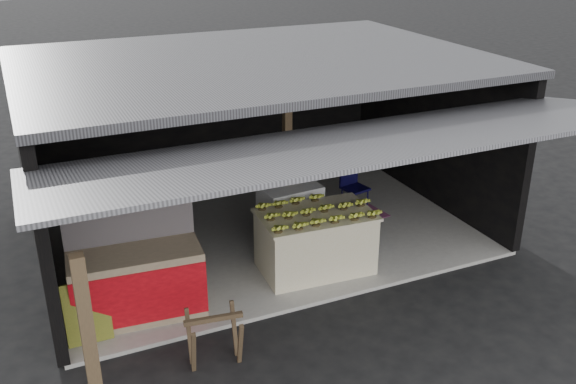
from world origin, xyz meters
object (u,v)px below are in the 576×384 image
plastic_chair (352,183)px  sawhorse (214,334)px  neighbor_stall (137,280)px  water_barrel (349,234)px  white_crate (290,215)px  banana_table (315,241)px

plastic_chair → sawhorse: bearing=-151.1°
neighbor_stall → water_barrel: neighbor_stall is taller
white_crate → water_barrel: white_crate is taller
water_barrel → plastic_chair: plastic_chair is taller
white_crate → banana_table: bearing=-94.2°
white_crate → sawhorse: 3.15m
sawhorse → white_crate: bearing=56.2°
water_barrel → plastic_chair: size_ratio=0.60×
banana_table → sawhorse: size_ratio=2.47×
neighbor_stall → plastic_chair: size_ratio=2.03×
water_barrel → neighbor_stall: bearing=-172.1°
neighbor_stall → water_barrel: size_ratio=3.40×
white_crate → sawhorse: bearing=-135.9°
white_crate → plastic_chair: (1.60, 0.80, -0.00)m
sawhorse → plastic_chair: size_ratio=0.81×
white_crate → plastic_chair: 1.79m
neighbor_stall → water_barrel: (3.50, 0.49, -0.27)m
sawhorse → plastic_chair: plastic_chair is taller
white_crate → neighbor_stall: (-2.70, -1.01, 0.01)m
plastic_chair → white_crate: bearing=-165.2°
banana_table → water_barrel: (0.79, 0.37, -0.21)m
water_barrel → white_crate: bearing=146.4°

